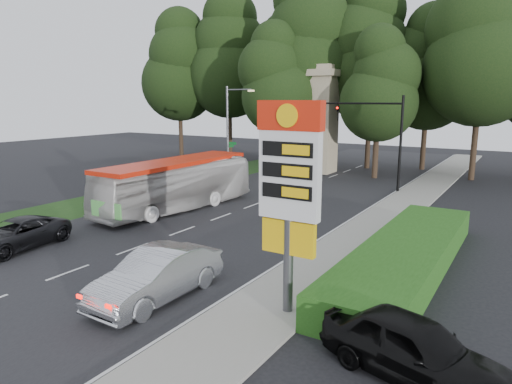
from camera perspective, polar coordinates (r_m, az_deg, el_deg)
The scene contains 22 objects.
ground at distance 19.90m, azimuth -23.59°, elevation -9.72°, with size 120.00×120.00×0.00m, color black.
road_surface at distance 28.06m, azimuth -3.18°, elevation -2.71°, with size 14.00×80.00×0.02m, color black.
sidewalk_right at distance 24.38m, azimuth 13.53°, elevation -5.08°, with size 3.00×80.00×0.12m, color gray.
grass_verge_left at distance 38.44m, azimuth -9.74°, elevation 1.01°, with size 5.00×50.00×0.02m, color #193814.
hedge at distance 19.78m, azimuth 18.24°, elevation -7.60°, with size 3.00×14.00×1.20m, color #204F15.
gas_station_pylon at distance 14.07m, azimuth 4.20°, elevation 1.56°, with size 2.10×0.45×6.85m.
traffic_signal_mast at distance 35.78m, azimuth 15.65°, elevation 7.52°, with size 6.10×0.35×7.20m.
streetlight_signs at distance 39.49m, azimuth -3.31°, elevation 7.91°, with size 2.75×0.98×8.00m.
monument at distance 44.02m, azimuth 8.17°, elevation 9.04°, with size 3.00×3.00×10.05m.
tree_far_west at distance 57.47m, azimuth -9.63°, elevation 15.10°, with size 8.96×8.96×17.60m.
tree_west_mid at distance 55.44m, azimuth -3.37°, elevation 16.41°, with size 9.80×9.80×19.25m.
tree_west_near at distance 53.88m, azimuth 3.34°, elevation 14.77°, with size 8.40×8.40×16.50m.
tree_center_left at distance 48.23m, azimuth 6.49°, elevation 17.51°, with size 10.08×10.08×19.80m.
tree_center_right at distance 47.79m, azimuth 14.32°, elevation 16.09°, with size 9.24×9.24×18.15m.
tree_east_near at distance 48.36m, azimuth 20.80°, elevation 14.06°, with size 8.12×8.12×15.95m.
tree_east_mid at distance 43.79m, azimuth 26.58°, elevation 16.17°, with size 9.52×9.52×18.70m.
tree_monument_left at distance 44.88m, azimuth 2.95°, elevation 13.74°, with size 7.28×7.28×14.30m.
tree_monument_right at distance 41.62m, azimuth 15.13°, elevation 12.64°, with size 6.72×6.72×13.20m.
transit_bus at distance 29.13m, azimuth -9.94°, elevation 0.84°, with size 2.66×11.38×3.17m, color silver.
sedan_silver at distance 16.48m, azimuth -12.26°, elevation -10.13°, with size 1.84×5.28×1.74m, color #ADAFB5.
suv_charcoal at distance 24.14m, azimuth -27.83°, elevation -4.71°, with size 2.31×5.02×1.39m, color black.
parked_car_black at distance 12.56m, azimuth 19.10°, elevation -17.97°, with size 1.93×4.80×1.64m, color black.
Camera 1 is at (15.57, -10.32, 6.85)m, focal length 32.00 mm.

